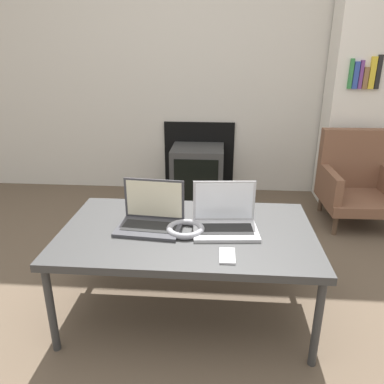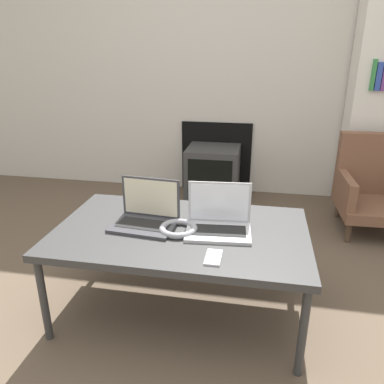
% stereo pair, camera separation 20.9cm
% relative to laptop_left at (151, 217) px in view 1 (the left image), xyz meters
% --- Properties ---
extents(ground_plane, '(14.00, 14.00, 0.00)m').
position_rel_laptop_left_xyz_m(ground_plane, '(0.18, -0.36, -0.52)').
color(ground_plane, brown).
extents(wall_back, '(7.00, 0.08, 2.60)m').
position_rel_laptop_left_xyz_m(wall_back, '(0.18, 1.86, 0.77)').
color(wall_back, beige).
rests_on(wall_back, ground_plane).
extents(table, '(1.24, 0.75, 0.47)m').
position_rel_laptop_left_xyz_m(table, '(0.18, -0.03, -0.08)').
color(table, '#333333').
rests_on(table, ground_plane).
extents(laptop_left, '(0.33, 0.25, 0.23)m').
position_rel_laptop_left_xyz_m(laptop_left, '(0.00, 0.00, 0.00)').
color(laptop_left, '#38383D').
rests_on(laptop_left, table).
extents(laptop_right, '(0.33, 0.25, 0.23)m').
position_rel_laptop_left_xyz_m(laptop_right, '(0.37, 0.00, 0.00)').
color(laptop_right, '#B2B2B7').
rests_on(laptop_right, table).
extents(headphones, '(0.19, 0.19, 0.03)m').
position_rel_laptop_left_xyz_m(headphones, '(0.18, -0.05, -0.03)').
color(headphones, gray).
rests_on(headphones, table).
extents(phone, '(0.07, 0.13, 0.01)m').
position_rel_laptop_left_xyz_m(phone, '(0.38, -0.27, -0.05)').
color(phone, silver).
rests_on(phone, table).
extents(tv, '(0.47, 0.44, 0.48)m').
position_rel_laptop_left_xyz_m(tv, '(0.13, 1.59, -0.28)').
color(tv, '#383838').
rests_on(tv, ground_plane).
extents(armchair, '(0.55, 0.56, 0.71)m').
position_rel_laptop_left_xyz_m(armchair, '(1.42, 1.23, -0.19)').
color(armchair, brown).
rests_on(armchair, ground_plane).
extents(bookshelf, '(0.77, 0.32, 1.83)m').
position_rel_laptop_left_xyz_m(bookshelf, '(1.62, 1.66, 0.39)').
color(bookshelf, silver).
rests_on(bookshelf, ground_plane).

